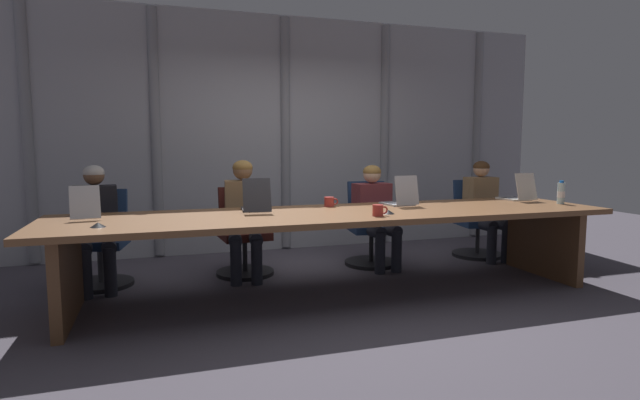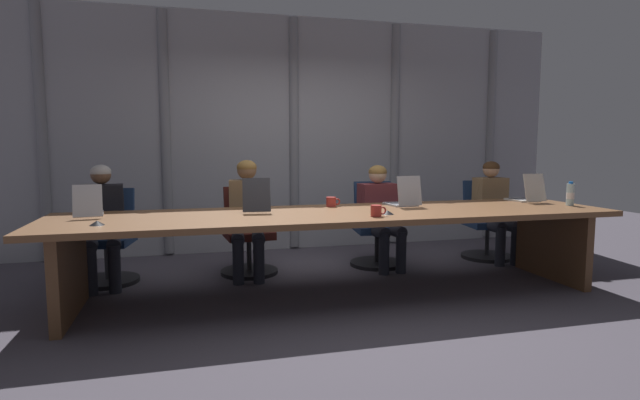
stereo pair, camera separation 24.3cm
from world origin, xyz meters
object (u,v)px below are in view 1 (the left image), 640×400
at_px(office_chair_center, 370,233).
at_px(person_right_mid, 485,204).
at_px(laptop_center, 400,199).
at_px(coffee_mug_near, 330,202).
at_px(office_chair_left_mid, 244,241).
at_px(office_chair_left_end, 101,250).
at_px(laptop_right_mid, 517,195).
at_px(person_center, 375,209).
at_px(laptop_left_end, 85,211).
at_px(laptop_left_mid, 256,205).
at_px(conference_mic_left_side, 388,212).
at_px(person_left_end, 96,220).
at_px(water_bottle_primary, 561,193).
at_px(office_chair_right_mid, 476,227).
at_px(conference_mic_middle, 98,225).
at_px(coffee_mug_far, 378,210).
at_px(person_left_mid, 244,211).

bearing_deg(office_chair_center, person_right_mid, 90.58).
distance_m(laptop_center, coffee_mug_near, 0.71).
distance_m(office_chair_left_mid, person_right_mid, 2.88).
height_order(office_chair_left_end, office_chair_center, office_chair_center).
distance_m(laptop_right_mid, office_chair_left_mid, 2.98).
distance_m(laptop_center, office_chair_center, 0.89).
bearing_deg(person_center, person_right_mid, 85.21).
bearing_deg(laptop_left_end, laptop_center, -98.41).
relative_size(laptop_center, coffee_mug_near, 2.69).
distance_m(laptop_left_end, laptop_left_mid, 1.40).
bearing_deg(laptop_right_mid, office_chair_left_mid, 74.87).
bearing_deg(conference_mic_left_side, coffee_mug_near, 115.47).
xyz_separation_m(laptop_right_mid, coffee_mug_near, (-2.11, 0.09, -0.01)).
bearing_deg(person_left_end, laptop_center, 72.32).
bearing_deg(water_bottle_primary, laptop_left_mid, 172.61).
relative_size(laptop_center, conference_mic_left_side, 3.43).
relative_size(laptop_left_end, person_right_mid, 0.39).
xyz_separation_m(office_chair_left_mid, person_right_mid, (2.86, -0.16, 0.32)).
bearing_deg(office_chair_left_end, person_center, 96.30).
height_order(office_chair_left_mid, conference_mic_left_side, office_chair_left_mid).
xyz_separation_m(laptop_center, office_chair_left_mid, (-1.43, 0.75, -0.47)).
bearing_deg(office_chair_right_mid, person_left_end, -79.73).
distance_m(office_chair_right_mid, person_right_mid, 0.35).
bearing_deg(laptop_left_mid, office_chair_left_mid, 5.66).
bearing_deg(laptop_left_mid, conference_mic_middle, 119.19).
height_order(person_center, water_bottle_primary, person_center).
distance_m(laptop_left_end, coffee_mug_far, 2.41).
bearing_deg(laptop_center, office_chair_left_end, 70.22).
height_order(laptop_left_end, coffee_mug_near, laptop_left_end).
distance_m(office_chair_left_end, conference_mic_middle, 1.36).
xyz_separation_m(laptop_right_mid, person_right_mid, (0.01, 0.57, -0.16)).
bearing_deg(laptop_right_mid, person_center, 67.11).
bearing_deg(conference_mic_left_side, office_chair_left_end, 152.11).
height_order(laptop_right_mid, conference_mic_left_side, laptop_right_mid).
bearing_deg(person_right_mid, office_chair_left_end, -92.17).
bearing_deg(person_left_end, person_center, 84.27).
bearing_deg(person_right_mid, office_chair_right_mid, 178.85).
distance_m(office_chair_left_end, person_right_mid, 4.26).
distance_m(laptop_center, person_right_mid, 1.55).
relative_size(office_chair_right_mid, person_center, 0.81).
bearing_deg(coffee_mug_far, office_chair_center, 68.82).
bearing_deg(person_left_mid, coffee_mug_near, 63.51).
xyz_separation_m(person_left_end, person_center, (2.84, 0.00, -0.01)).
relative_size(person_right_mid, coffee_mug_far, 8.52).
relative_size(laptop_right_mid, water_bottle_primary, 1.63).
xyz_separation_m(office_chair_left_mid, office_chair_center, (1.45, 0.00, 0.01)).
height_order(office_chair_left_mid, coffee_mug_near, office_chair_left_mid).
bearing_deg(office_chair_center, person_left_end, -79.79).
height_order(laptop_center, person_center, person_center).
distance_m(office_chair_left_end, person_left_mid, 1.41).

